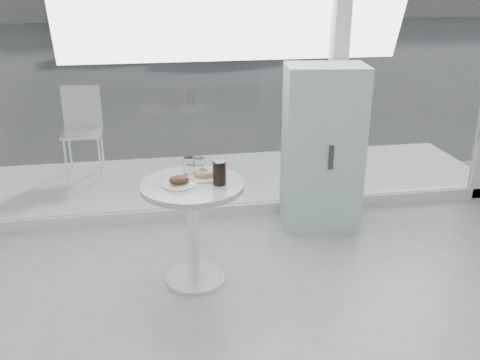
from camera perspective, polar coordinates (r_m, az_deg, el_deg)
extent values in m
cube|color=white|center=(5.03, -0.29, -3.02)|extent=(5.00, 0.12, 0.10)
cube|color=white|center=(4.85, 10.52, 13.61)|extent=(0.14, 0.14, 3.00)
cube|color=white|center=(4.57, -10.16, 11.90)|extent=(3.21, 0.02, 2.60)
cube|color=white|center=(5.18, 18.72, 12.22)|extent=(1.41, 0.02, 2.60)
cylinder|color=white|center=(4.02, -4.78, -10.37)|extent=(0.44, 0.44, 0.03)
cylinder|color=white|center=(3.85, -4.94, -5.87)|extent=(0.09, 0.09, 0.70)
cylinder|color=silver|center=(3.69, -5.13, -0.62)|extent=(0.72, 0.72, 0.04)
cube|color=silver|center=(5.77, -1.61, -0.01)|extent=(5.60, 1.60, 0.05)
cube|color=#383838|center=(17.66, -7.56, 14.29)|extent=(40.00, 24.00, 0.00)
cube|color=#A4D2B9|center=(4.63, 8.76, 3.31)|extent=(0.71, 0.52, 1.42)
cube|color=#333333|center=(4.42, 9.68, 2.40)|extent=(0.04, 0.03, 0.20)
cylinder|color=white|center=(5.88, -18.08, 1.99)|extent=(0.02, 0.02, 0.46)
cylinder|color=white|center=(5.84, -14.72, 2.21)|extent=(0.02, 0.02, 0.46)
cylinder|color=white|center=(6.21, -17.66, 3.04)|extent=(0.02, 0.02, 0.46)
cylinder|color=white|center=(6.17, -14.48, 3.26)|extent=(0.02, 0.02, 0.46)
cube|color=white|center=(5.95, -16.47, 4.82)|extent=(0.41, 0.41, 0.03)
cube|color=white|center=(6.08, -16.52, 7.55)|extent=(0.41, 0.02, 0.46)
imported|color=white|center=(15.38, -8.25, 16.22)|extent=(4.98, 2.84, 1.60)
imported|color=#B1B4B9|center=(14.89, 1.73, 16.06)|extent=(4.64, 1.93, 1.49)
cylinder|color=white|center=(3.65, -6.50, -0.50)|extent=(0.23, 0.23, 0.01)
cube|color=white|center=(3.64, -6.19, -0.39)|extent=(0.15, 0.14, 0.00)
ellipsoid|color=#381F0F|center=(3.64, -6.53, 0.00)|extent=(0.14, 0.11, 0.06)
ellipsoid|color=#381F0F|center=(3.66, -6.00, 0.07)|extent=(0.07, 0.06, 0.04)
cylinder|color=white|center=(3.77, -3.86, 0.34)|extent=(0.24, 0.24, 0.01)
torus|color=tan|center=(3.77, -3.87, 0.71)|extent=(0.14, 0.14, 0.05)
cylinder|color=white|center=(3.83, -5.50, 1.53)|extent=(0.08, 0.08, 0.12)
cylinder|color=white|center=(3.84, -5.48, 1.16)|extent=(0.06, 0.06, 0.07)
cylinder|color=white|center=(3.81, -4.42, 1.44)|extent=(0.08, 0.08, 0.13)
cylinder|color=white|center=(3.82, -4.40, 1.07)|extent=(0.07, 0.07, 0.07)
cylinder|color=white|center=(3.62, -2.22, 0.86)|extent=(0.09, 0.09, 0.18)
cylinder|color=black|center=(3.63, -2.22, 0.75)|extent=(0.08, 0.08, 0.16)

